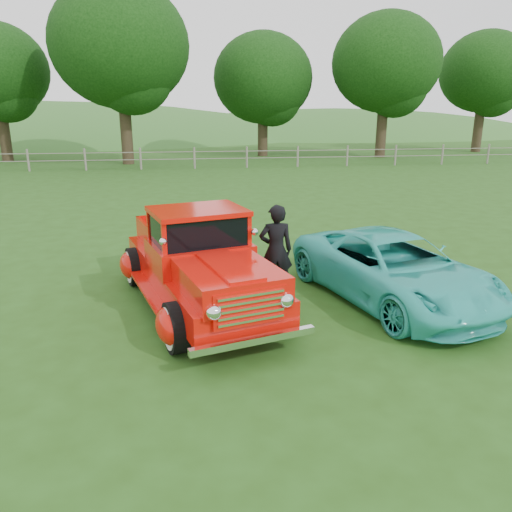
{
  "coord_description": "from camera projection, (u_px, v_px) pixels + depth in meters",
  "views": [
    {
      "loc": [
        -0.52,
        -6.94,
        3.42
      ],
      "look_at": [
        0.62,
        1.2,
        0.95
      ],
      "focal_mm": 35.0,
      "sensor_mm": 36.0,
      "label": 1
    }
  ],
  "objects": [
    {
      "name": "ground",
      "position": [
        227.0,
        339.0,
        7.63
      ],
      "size": [
        140.0,
        140.0,
        0.0
      ],
      "primitive_type": "plane",
      "color": "#224713",
      "rests_on": "ground"
    },
    {
      "name": "distant_hills",
      "position": [
        158.0,
        170.0,
        64.79
      ],
      "size": [
        116.0,
        60.0,
        18.0
      ],
      "color": "#2A5C22",
      "rests_on": "ground"
    },
    {
      "name": "fence_line",
      "position": [
        194.0,
        158.0,
        28.32
      ],
      "size": [
        48.0,
        0.12,
        1.2
      ],
      "color": "slate",
      "rests_on": "ground"
    },
    {
      "name": "tree_near_west",
      "position": [
        120.0,
        45.0,
        28.85
      ],
      "size": [
        8.0,
        8.0,
        10.42
      ],
      "color": "black",
      "rests_on": "ground"
    },
    {
      "name": "tree_near_east",
      "position": [
        263.0,
        78.0,
        34.28
      ],
      "size": [
        6.8,
        6.8,
        8.33
      ],
      "color": "black",
      "rests_on": "ground"
    },
    {
      "name": "tree_mid_east",
      "position": [
        386.0,
        63.0,
        33.19
      ],
      "size": [
        7.2,
        7.2,
        9.44
      ],
      "color": "black",
      "rests_on": "ground"
    },
    {
      "name": "tree_far_east",
      "position": [
        485.0,
        72.0,
        37.32
      ],
      "size": [
        6.6,
        6.6,
        8.86
      ],
      "color": "black",
      "rests_on": "ground"
    },
    {
      "name": "red_pickup",
      "position": [
        198.0,
        264.0,
        8.67
      ],
      "size": [
        3.18,
        5.27,
        1.78
      ],
      "rotation": [
        0.0,
        0.0,
        0.28
      ],
      "color": "black",
      "rests_on": "ground"
    },
    {
      "name": "teal_sedan",
      "position": [
        393.0,
        269.0,
        8.99
      ],
      "size": [
        3.16,
        4.8,
        1.23
      ],
      "primitive_type": "imported",
      "rotation": [
        0.0,
        0.0,
        0.28
      ],
      "color": "#30C0B3",
      "rests_on": "ground"
    },
    {
      "name": "man",
      "position": [
        276.0,
        250.0,
        9.23
      ],
      "size": [
        0.63,
        0.42,
        1.73
      ],
      "primitive_type": "imported",
      "rotation": [
        0.0,
        0.0,
        3.13
      ],
      "color": "black",
      "rests_on": "ground"
    }
  ]
}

